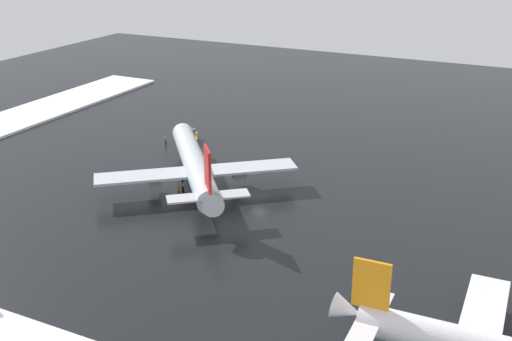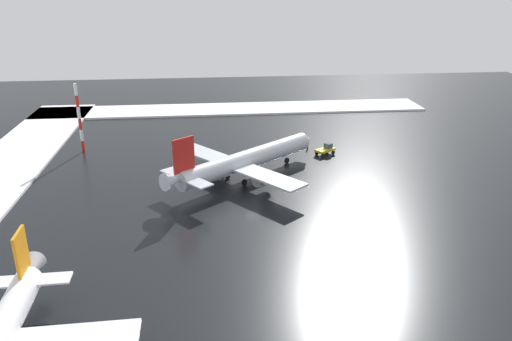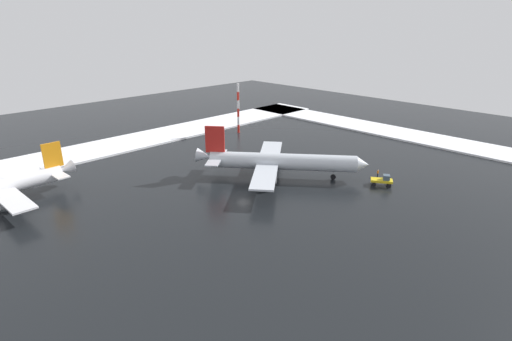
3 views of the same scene
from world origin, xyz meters
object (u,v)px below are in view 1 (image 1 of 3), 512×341
Objects in this scene: airplane_far_rear at (195,165)px; ground_crew_mid_apron at (166,139)px; pushback_tug at (192,136)px; ground_crew_beside_wing at (179,189)px.

airplane_far_rear is 19.24× the size of ground_crew_mid_apron.
airplane_far_rear is 6.49× the size of pushback_tug.
airplane_far_rear is at bearing 138.04° from ground_crew_beside_wing.
pushback_tug reaches higher than ground_crew_beside_wing.
ground_crew_beside_wing is (11.98, -23.70, -0.31)m from pushback_tug.
pushback_tug is 26.56m from ground_crew_beside_wing.
ground_crew_mid_apron is 1.00× the size of ground_crew_beside_wing.
ground_crew_mid_apron is (-4.00, -3.41, -0.31)m from pushback_tug.
airplane_far_rear is 23.40m from pushback_tug.
ground_crew_mid_apron and ground_crew_beside_wing have the same top height.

